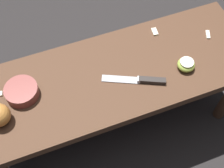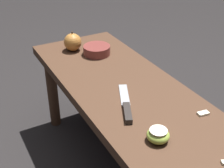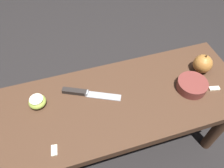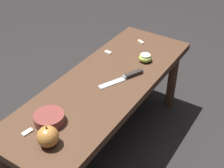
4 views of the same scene
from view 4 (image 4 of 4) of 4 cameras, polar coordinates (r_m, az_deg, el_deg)
ground_plane at (r=1.88m, az=-1.12°, el=-11.35°), size 8.00×8.00×0.00m
wooden_bench at (r=1.60m, az=-1.28°, el=-1.63°), size 1.22×0.43×0.47m
knife at (r=1.59m, az=2.87°, el=1.40°), size 0.24×0.14×0.02m
apple_whole at (r=1.24m, az=-11.64°, el=-9.41°), size 0.09×0.09×0.10m
apple_cut at (r=1.72m, az=6.10°, el=4.79°), size 0.07×0.07×0.04m
apple_slice_near_knife at (r=1.33m, az=-15.22°, el=-8.48°), size 0.05×0.03×0.01m
apple_slice_center at (r=1.92m, az=5.30°, el=7.69°), size 0.03×0.05×0.01m
apple_slice_near_bowl at (r=1.80m, az=-0.72°, el=5.81°), size 0.03×0.04×0.01m
bowl at (r=1.35m, az=-11.40°, el=-6.20°), size 0.13×0.13×0.04m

